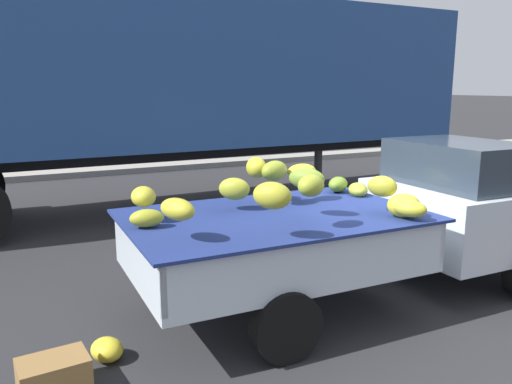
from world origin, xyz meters
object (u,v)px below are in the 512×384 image
Objects in this scene: pickup_truck at (430,211)px; semi_trailer at (173,76)px; produce_crate at (54,375)px; fallen_banana_bunch_near_tailgate at (107,350)px.

pickup_truck is 0.44× the size of semi_trailer.
fallen_banana_bunch_near_tailgate is at bearing 33.17° from produce_crate.
produce_crate is at bearing -146.83° from fallen_banana_bunch_near_tailgate.
pickup_truck is 3.91m from fallen_banana_bunch_near_tailgate.
fallen_banana_bunch_near_tailgate is 0.55m from produce_crate.
semi_trailer is at bearing 106.48° from pickup_truck.
produce_crate reaches higher than fallen_banana_bunch_near_tailgate.
pickup_truck is at bearing 2.08° from fallen_banana_bunch_near_tailgate.
semi_trailer reaches higher than pickup_truck.
semi_trailer reaches higher than produce_crate.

